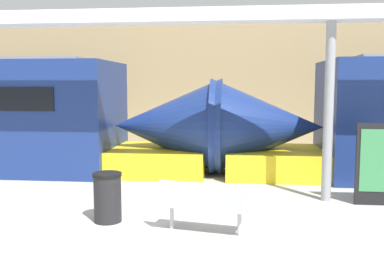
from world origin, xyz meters
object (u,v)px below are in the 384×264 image
poster_board (381,164)px  support_column_near (329,113)px  bench_near (203,203)px  trash_bin (108,197)px

poster_board → support_column_near: bearing=165.0°
poster_board → bench_near: bearing=-149.2°
bench_near → trash_bin: size_ratio=1.71×
trash_bin → support_column_near: size_ratio=0.24×
trash_bin → support_column_near: support_column_near is taller
trash_bin → support_column_near: 4.80m
trash_bin → poster_board: size_ratio=0.53×
poster_board → support_column_near: size_ratio=0.45×
support_column_near → poster_board: bearing=-15.0°
bench_near → poster_board: poster_board is taller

